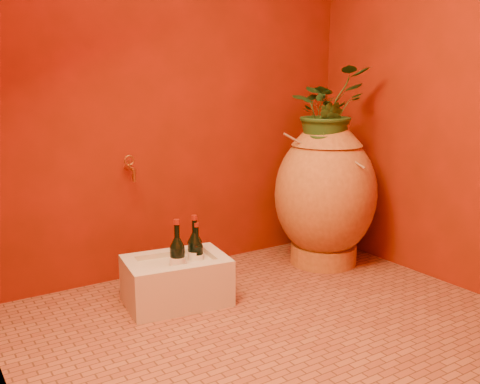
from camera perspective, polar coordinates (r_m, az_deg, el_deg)
floor at (r=2.86m, az=3.09°, el=-13.68°), size 2.50×2.50×0.00m
wall_back at (r=3.43m, az=-6.71°, el=12.18°), size 2.50×0.02×2.50m
wall_right at (r=3.46m, az=20.74°, el=11.49°), size 0.02×2.00×2.50m
amphora at (r=3.61m, az=9.08°, el=-0.14°), size 0.83×0.83×0.97m
stone_basin at (r=3.05m, az=-6.80°, el=-9.44°), size 0.60×0.45×0.26m
wine_bottle_a at (r=3.05m, az=-4.82°, el=-6.56°), size 0.08×0.08×0.35m
wine_bottle_b at (r=3.05m, az=-4.62°, el=-6.85°), size 0.08×0.08×0.31m
wine_bottle_c at (r=2.96m, az=-6.68°, el=-7.16°), size 0.09×0.09×0.35m
wall_tap at (r=3.26m, az=-11.62°, el=2.63°), size 0.07×0.14×0.15m
plant_main at (r=3.54m, az=9.26°, el=8.63°), size 0.53×0.47×0.56m
plant_side at (r=3.45m, az=9.07°, el=6.40°), size 0.26×0.26×0.37m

